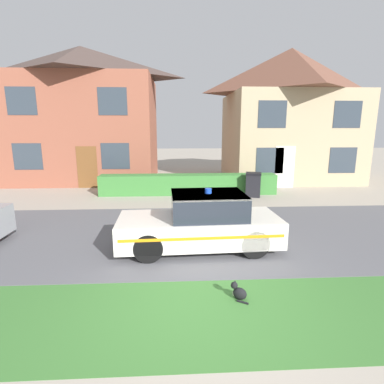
{
  "coord_description": "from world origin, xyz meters",
  "views": [
    {
      "loc": [
        -0.31,
        -4.59,
        3.0
      ],
      "look_at": [
        0.16,
        4.44,
        1.05
      ],
      "focal_mm": 28.0,
      "sensor_mm": 36.0,
      "label": 1
    }
  ],
  "objects_px": {
    "wheelie_bin": "(253,185)",
    "cat": "(239,292)",
    "house_right": "(288,114)",
    "house_left": "(85,114)",
    "police_car": "(201,223)"
  },
  "relations": [
    {
      "from": "house_right",
      "to": "wheelie_bin",
      "type": "relative_size",
      "value": 6.89
    },
    {
      "from": "house_left",
      "to": "house_right",
      "type": "relative_size",
      "value": 1.11
    },
    {
      "from": "cat",
      "to": "house_left",
      "type": "bearing_deg",
      "value": -33.55
    },
    {
      "from": "police_car",
      "to": "cat",
      "type": "height_order",
      "value": "police_car"
    },
    {
      "from": "cat",
      "to": "house_left",
      "type": "relative_size",
      "value": 0.04
    },
    {
      "from": "house_left",
      "to": "wheelie_bin",
      "type": "bearing_deg",
      "value": -30.55
    },
    {
      "from": "house_right",
      "to": "wheelie_bin",
      "type": "distance_m",
      "value": 6.73
    },
    {
      "from": "wheelie_bin",
      "to": "cat",
      "type": "bearing_deg",
      "value": -90.5
    },
    {
      "from": "cat",
      "to": "house_right",
      "type": "relative_size",
      "value": 0.05
    },
    {
      "from": "police_car",
      "to": "house_right",
      "type": "height_order",
      "value": "house_right"
    },
    {
      "from": "house_left",
      "to": "house_right",
      "type": "distance_m",
      "value": 11.77
    },
    {
      "from": "house_left",
      "to": "wheelie_bin",
      "type": "relative_size",
      "value": 7.62
    },
    {
      "from": "house_left",
      "to": "wheelie_bin",
      "type": "xyz_separation_m",
      "value": [
        8.57,
        -5.06,
        -3.2
      ]
    },
    {
      "from": "house_left",
      "to": "wheelie_bin",
      "type": "distance_m",
      "value": 10.45
    },
    {
      "from": "police_car",
      "to": "house_right",
      "type": "bearing_deg",
      "value": -121.63
    }
  ]
}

